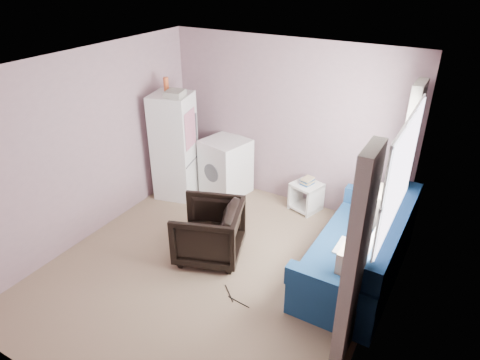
% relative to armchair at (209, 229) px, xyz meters
% --- Properties ---
extents(room, '(3.84, 4.24, 2.54)m').
position_rel_armchair_xyz_m(room, '(0.21, -0.21, 0.84)').
color(room, '#957B61').
rests_on(room, ground).
extents(armchair, '(0.97, 1.00, 0.82)m').
position_rel_armchair_xyz_m(armchair, '(0.00, 0.00, 0.00)').
color(armchair, black).
rests_on(armchair, ground).
extents(fridge, '(0.70, 0.70, 1.90)m').
position_rel_armchair_xyz_m(fridge, '(-1.35, 1.11, 0.44)').
color(fridge, white).
rests_on(fridge, ground).
extents(washing_machine, '(0.77, 0.77, 0.91)m').
position_rel_armchair_xyz_m(washing_machine, '(-0.70, 1.56, 0.06)').
color(washing_machine, white).
rests_on(washing_machine, ground).
extents(side_table, '(0.50, 0.50, 0.54)m').
position_rel_armchair_xyz_m(side_table, '(0.65, 1.69, -0.16)').
color(side_table, white).
rests_on(side_table, ground).
extents(sofa, '(0.97, 2.10, 0.93)m').
position_rel_armchair_xyz_m(sofa, '(1.82, 0.54, -0.07)').
color(sofa, navy).
rests_on(sofa, ground).
extents(window_dressing, '(0.17, 2.62, 2.18)m').
position_rel_armchair_xyz_m(window_dressing, '(1.98, 0.48, 0.70)').
color(window_dressing, white).
rests_on(window_dressing, ground).
extents(floor_cables, '(0.43, 0.21, 0.01)m').
position_rel_armchair_xyz_m(floor_cables, '(0.68, -0.53, -0.40)').
color(floor_cables, black).
rests_on(floor_cables, ground).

